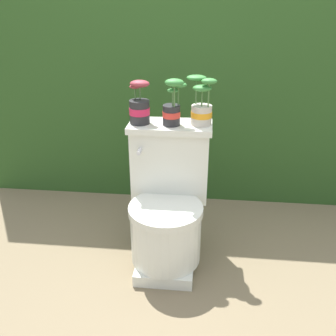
# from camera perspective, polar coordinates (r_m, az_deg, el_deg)

# --- Properties ---
(ground_plane) EXTENTS (12.00, 12.00, 0.00)m
(ground_plane) POSITION_cam_1_polar(r_m,az_deg,el_deg) (2.01, 2.20, -14.94)
(ground_plane) COLOR #75664C
(hedge_backdrop) EXTENTS (2.83, 0.68, 1.49)m
(hedge_backdrop) POSITION_cam_1_polar(r_m,az_deg,el_deg) (2.68, 4.11, 13.20)
(hedge_backdrop) COLOR #284C1E
(hedge_backdrop) RESTS_ON ground
(toilet) EXTENTS (0.41, 0.50, 0.71)m
(toilet) POSITION_cam_1_polar(r_m,az_deg,el_deg) (1.90, -0.06, -5.70)
(toilet) COLOR silver
(toilet) RESTS_ON ground
(potted_plant_left) EXTENTS (0.10, 0.10, 0.21)m
(potted_plant_left) POSITION_cam_1_polar(r_m,az_deg,el_deg) (1.85, -4.37, 9.23)
(potted_plant_left) COLOR #262628
(potted_plant_left) RESTS_ON toilet
(potted_plant_midleft) EXTENTS (0.11, 0.10, 0.23)m
(potted_plant_midleft) POSITION_cam_1_polar(r_m,az_deg,el_deg) (1.81, 0.69, 9.37)
(potted_plant_midleft) COLOR #262628
(potted_plant_midleft) RESTS_ON toilet
(potted_plant_middle) EXTENTS (0.15, 0.12, 0.23)m
(potted_plant_middle) POSITION_cam_1_polar(r_m,az_deg,el_deg) (1.82, 5.13, 9.34)
(potted_plant_middle) COLOR beige
(potted_plant_middle) RESTS_ON toilet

